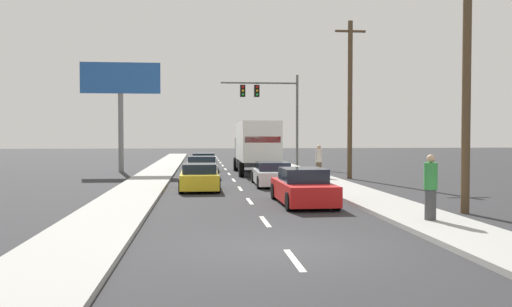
% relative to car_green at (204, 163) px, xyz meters
% --- Properties ---
extents(ground_plane, '(140.00, 140.00, 0.00)m').
position_rel_car_green_xyz_m(ground_plane, '(1.63, -2.23, -0.57)').
color(ground_plane, '#2B2B2D').
extents(sidewalk_right, '(2.30, 80.00, 0.14)m').
position_rel_car_green_xyz_m(sidewalk_right, '(6.33, -7.23, -0.50)').
color(sidewalk_right, '#9E9E99').
rests_on(sidewalk_right, ground_plane).
extents(sidewalk_left, '(2.30, 80.00, 0.14)m').
position_rel_car_green_xyz_m(sidewalk_left, '(-3.07, -7.23, -0.50)').
color(sidewalk_left, '#9E9E99').
rests_on(sidewalk_left, ground_plane).
extents(lane_markings, '(0.14, 62.00, 0.01)m').
position_rel_car_green_xyz_m(lane_markings, '(1.63, -3.39, -0.56)').
color(lane_markings, silver).
rests_on(lane_markings, ground_plane).
extents(car_green, '(1.93, 4.44, 1.26)m').
position_rel_car_green_xyz_m(car_green, '(0.00, 0.00, 0.00)').
color(car_green, '#196B38').
rests_on(car_green, ground_plane).
extents(car_silver, '(1.95, 4.08, 1.29)m').
position_rel_car_green_xyz_m(car_silver, '(-0.18, -6.22, 0.02)').
color(car_silver, '#B7BABF').
rests_on(car_silver, ground_plane).
extents(car_yellow, '(1.84, 4.09, 1.24)m').
position_rel_car_green_xyz_m(car_yellow, '(-0.31, -13.91, 0.00)').
color(car_yellow, yellow).
rests_on(car_yellow, ground_plane).
extents(box_truck, '(2.55, 8.79, 3.40)m').
position_rel_car_green_xyz_m(box_truck, '(3.37, -3.77, 1.39)').
color(box_truck, white).
rests_on(box_truck, ground_plane).
extents(car_white, '(1.95, 4.54, 1.20)m').
position_rel_car_green_xyz_m(car_white, '(3.39, -11.92, -0.00)').
color(car_white, white).
rests_on(car_white, ground_plane).
extents(car_red, '(1.89, 4.57, 1.34)m').
position_rel_car_green_xyz_m(car_red, '(3.50, -19.52, 0.04)').
color(car_red, red).
rests_on(car_red, ground_plane).
extents(traffic_signal_mast, '(6.33, 0.69, 7.46)m').
position_rel_car_green_xyz_m(traffic_signal_mast, '(5.16, 4.76, 4.85)').
color(traffic_signal_mast, '#595B56').
rests_on(traffic_signal_mast, ground_plane).
extents(utility_pole_near, '(1.80, 0.28, 8.51)m').
position_rel_car_green_xyz_m(utility_pole_near, '(8.30, -22.39, 3.82)').
color(utility_pole_near, brown).
rests_on(utility_pole_near, ground_plane).
extents(utility_pole_mid, '(1.80, 0.28, 9.20)m').
position_rel_car_green_xyz_m(utility_pole_mid, '(8.46, -8.06, 4.17)').
color(utility_pole_mid, brown).
rests_on(utility_pole_mid, ground_plane).
extents(roadside_billboard, '(5.47, 0.36, 7.60)m').
position_rel_car_green_xyz_m(roadside_billboard, '(-5.74, -0.47, 5.08)').
color(roadside_billboard, slate).
rests_on(roadside_billboard, ground_plane).
extents(pedestrian_near_corner, '(0.38, 0.38, 1.86)m').
position_rel_car_green_xyz_m(pedestrian_near_corner, '(6.24, -24.44, 0.51)').
color(pedestrian_near_corner, '#3F3F42').
rests_on(pedestrian_near_corner, sidewalk_right).
extents(pedestrian_mid_block, '(0.38, 0.38, 1.85)m').
position_rel_car_green_xyz_m(pedestrian_mid_block, '(6.52, -8.55, 0.50)').
color(pedestrian_mid_block, brown).
rests_on(pedestrian_mid_block, sidewalk_right).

